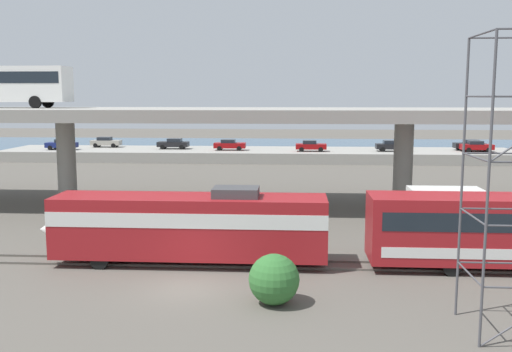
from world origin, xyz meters
The scene contains 17 objects.
ground_plane centered at (0.00, 0.00, 0.00)m, with size 260.00×260.00×0.00m, color #565149.
rail_strip_near centered at (0.00, 3.29, 0.06)m, with size 110.00×0.12×0.12m, color #59544C.
rail_strip_far centered at (0.00, 4.71, 0.06)m, with size 110.00×0.12×0.12m, color #59544C.
train_locomotive centered at (-1.25, 4.00, 2.19)m, with size 15.53×3.04×4.18m.
highway_overpass centered at (0.00, 20.00, 7.24)m, with size 96.00×10.79×7.96m.
service_truck_west centered at (15.67, 11.61, 1.64)m, with size 6.80×2.46×3.04m.
pier_parking_lot centered at (0.00, 55.00, 0.72)m, with size 71.47×11.16×1.44m, color gray.
parked_car_0 centered at (-12.15, 55.32, 2.21)m, with size 4.37×2.00×1.50m.
parked_car_1 centered at (29.37, 55.88, 2.21)m, with size 4.14×1.96×1.50m.
parked_car_2 centered at (7.28, 52.94, 2.21)m, with size 4.15×1.88×1.50m.
parked_car_3 centered at (-3.95, 53.87, 2.21)m, with size 4.38×1.87×1.50m.
parked_car_4 centered at (-27.56, 53.11, 2.21)m, with size 4.22×1.90×1.50m.
parked_car_5 centered at (18.34, 53.72, 2.21)m, with size 4.41×1.86×1.50m.
parked_car_6 centered at (29.64, 53.73, 2.21)m, with size 4.20×1.90×1.50m.
parked_car_7 centered at (-22.70, 57.48, 2.21)m, with size 4.31×1.88×1.50m.
harbor_water centered at (0.00, 78.00, 0.00)m, with size 140.00×36.00×0.01m, color #385B7A.
shrub_right centered at (4.18, -1.82, 1.11)m, with size 2.21×2.21×2.21m, color #306A2F.
Camera 1 is at (4.97, -25.89, 8.97)m, focal length 40.56 mm.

